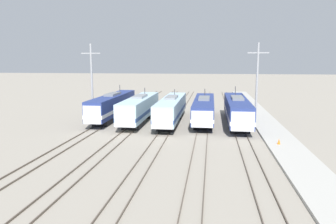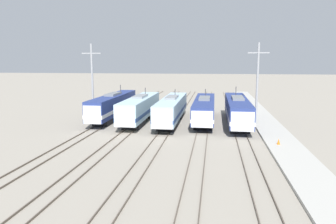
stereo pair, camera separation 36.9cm
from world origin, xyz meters
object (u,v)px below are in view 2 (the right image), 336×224
at_px(locomotive_center_right, 204,109).
at_px(traffic_cone, 279,142).
at_px(locomotive_center_left, 140,109).
at_px(catenary_tower_left, 92,82).
at_px(locomotive_center, 171,109).
at_px(catenary_tower_right, 257,83).
at_px(locomotive_far_left, 113,106).
at_px(locomotive_far_right, 237,110).

distance_m(locomotive_center_right, traffic_cone, 16.70).
xyz_separation_m(locomotive_center_left, catenary_tower_left, (-7.48, -0.31, 4.20)).
height_order(locomotive_center, catenary_tower_right, catenary_tower_right).
distance_m(locomotive_center_right, catenary_tower_right, 9.10).
height_order(locomotive_center_right, catenary_tower_left, catenary_tower_left).
height_order(locomotive_far_left, locomotive_far_right, locomotive_far_right).
distance_m(locomotive_far_right, traffic_cone, 13.23).
relative_size(locomotive_center_left, catenary_tower_right, 1.50).
bearing_deg(locomotive_far_right, catenary_tower_left, -178.75).
bearing_deg(locomotive_center_left, locomotive_center, 0.42).
bearing_deg(locomotive_center_left, locomotive_far_left, 157.44).
bearing_deg(catenary_tower_right, locomotive_center_left, 179.02).
relative_size(locomotive_center, locomotive_center_right, 1.01).
distance_m(locomotive_center, traffic_cone, 18.68).
bearing_deg(catenary_tower_right, locomotive_center, 178.46).
distance_m(locomotive_center, catenary_tower_left, 13.23).
distance_m(locomotive_far_left, catenary_tower_left, 5.39).
bearing_deg(traffic_cone, locomotive_far_right, 106.72).
bearing_deg(locomotive_center, locomotive_far_left, 168.46).
distance_m(locomotive_center_left, locomotive_center, 5.04).
distance_m(catenary_tower_left, traffic_cone, 29.60).
relative_size(locomotive_center_left, locomotive_center, 0.93).
bearing_deg(catenary_tower_right, locomotive_center_right, 165.37).
height_order(locomotive_center_left, locomotive_center_right, locomotive_center_left).
xyz_separation_m(catenary_tower_left, traffic_cone, (26.39, -12.09, -5.78)).
xyz_separation_m(locomotive_far_right, catenary_tower_left, (-22.61, -0.49, 4.21)).
xyz_separation_m(locomotive_center_right, traffic_cone, (8.82, -14.11, -1.43)).
distance_m(locomotive_center_right, locomotive_far_right, 5.27).
relative_size(locomotive_far_left, locomotive_center, 1.00).
relative_size(locomotive_center_right, traffic_cone, 29.94).
xyz_separation_m(locomotive_center_left, traffic_cone, (18.91, -12.39, -1.59)).
height_order(locomotive_center_left, catenary_tower_left, catenary_tower_left).
height_order(locomotive_center_right, traffic_cone, locomotive_center_right).
height_order(locomotive_far_left, catenary_tower_right, catenary_tower_right).
bearing_deg(locomotive_center_right, locomotive_far_left, 178.55).
xyz_separation_m(locomotive_center_left, locomotive_center_right, (10.08, 1.71, -0.15)).
distance_m(locomotive_far_left, traffic_cone, 28.04).
xyz_separation_m(locomotive_far_left, catenary_tower_left, (-2.44, -2.40, 4.16)).
bearing_deg(catenary_tower_left, locomotive_far_right, 1.25).
xyz_separation_m(locomotive_far_left, locomotive_center_left, (5.04, -2.10, -0.04)).
xyz_separation_m(locomotive_center_right, catenary_tower_right, (7.73, -2.02, 4.35)).
bearing_deg(locomotive_center, locomotive_center_left, -179.58).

